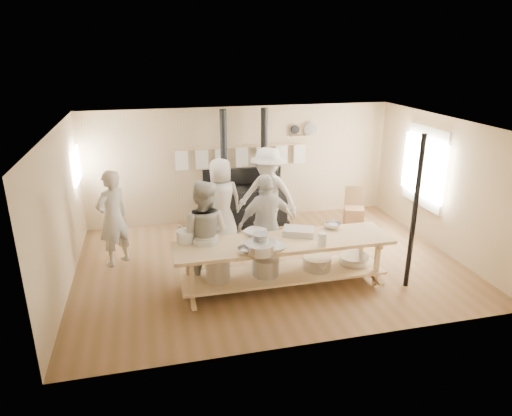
{
  "coord_description": "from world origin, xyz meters",
  "views": [
    {
      "loc": [
        -2.04,
        -7.44,
        3.86
      ],
      "look_at": [
        -0.2,
        0.2,
        1.05
      ],
      "focal_mm": 32.0,
      "sensor_mm": 36.0,
      "label": 1
    }
  ],
  "objects_px": {
    "stove": "(245,202)",
    "cook_center": "(221,201)",
    "prep_table": "(283,259)",
    "chair": "(354,215)",
    "cook_far_left": "(113,218)",
    "roasting_pan": "(299,231)",
    "cook_left": "(204,234)",
    "cook_right": "(266,224)",
    "cook_by_window": "(268,196)"
  },
  "relations": [
    {
      "from": "cook_by_window",
      "to": "chair",
      "type": "relative_size",
      "value": 2.2
    },
    {
      "from": "cook_center",
      "to": "chair",
      "type": "distance_m",
      "value": 3.09
    },
    {
      "from": "stove",
      "to": "cook_center",
      "type": "xyz_separation_m",
      "value": [
        -0.68,
        -0.91,
        0.36
      ]
    },
    {
      "from": "chair",
      "to": "roasting_pan",
      "type": "xyz_separation_m",
      "value": [
        -2.02,
        -2.08,
        0.64
      ]
    },
    {
      "from": "prep_table",
      "to": "cook_left",
      "type": "xyz_separation_m",
      "value": [
        -1.25,
        0.38,
        0.4
      ]
    },
    {
      "from": "chair",
      "to": "cook_right",
      "type": "bearing_deg",
      "value": -126.7
    },
    {
      "from": "cook_right",
      "to": "roasting_pan",
      "type": "distance_m",
      "value": 0.65
    },
    {
      "from": "cook_center",
      "to": "cook_by_window",
      "type": "xyz_separation_m",
      "value": [
        0.93,
        -0.15,
        0.1
      ]
    },
    {
      "from": "cook_center",
      "to": "chair",
      "type": "xyz_separation_m",
      "value": [
        3.02,
        0.16,
        -0.62
      ]
    },
    {
      "from": "cook_far_left",
      "to": "cook_by_window",
      "type": "distance_m",
      "value": 3.03
    },
    {
      "from": "stove",
      "to": "cook_far_left",
      "type": "xyz_separation_m",
      "value": [
        -2.75,
        -1.43,
        0.38
      ]
    },
    {
      "from": "cook_far_left",
      "to": "cook_right",
      "type": "bearing_deg",
      "value": 120.78
    },
    {
      "from": "cook_center",
      "to": "cook_right",
      "type": "height_order",
      "value": "cook_right"
    },
    {
      "from": "cook_center",
      "to": "roasting_pan",
      "type": "bearing_deg",
      "value": 107.89
    },
    {
      "from": "cook_by_window",
      "to": "roasting_pan",
      "type": "relative_size",
      "value": 3.83
    },
    {
      "from": "cook_right",
      "to": "cook_by_window",
      "type": "distance_m",
      "value": 1.34
    },
    {
      "from": "cook_left",
      "to": "cook_right",
      "type": "distance_m",
      "value": 1.17
    },
    {
      "from": "stove",
      "to": "cook_right",
      "type": "height_order",
      "value": "stove"
    },
    {
      "from": "cook_by_window",
      "to": "cook_left",
      "type": "bearing_deg",
      "value": -97.54
    },
    {
      "from": "stove",
      "to": "chair",
      "type": "xyz_separation_m",
      "value": [
        2.34,
        -0.75,
        -0.26
      ]
    },
    {
      "from": "cook_center",
      "to": "stove",
      "type": "bearing_deg",
      "value": -136.59
    },
    {
      "from": "stove",
      "to": "cook_center",
      "type": "distance_m",
      "value": 1.19
    },
    {
      "from": "cook_center",
      "to": "chair",
      "type": "relative_size",
      "value": 1.98
    },
    {
      "from": "cook_far_left",
      "to": "cook_center",
      "type": "relative_size",
      "value": 1.02
    },
    {
      "from": "stove",
      "to": "cook_center",
      "type": "bearing_deg",
      "value": -126.93
    },
    {
      "from": "roasting_pan",
      "to": "cook_left",
      "type": "bearing_deg",
      "value": 172.67
    },
    {
      "from": "stove",
      "to": "cook_far_left",
      "type": "height_order",
      "value": "stove"
    },
    {
      "from": "cook_left",
      "to": "cook_by_window",
      "type": "distance_m",
      "value": 2.17
    },
    {
      "from": "cook_far_left",
      "to": "cook_left",
      "type": "distance_m",
      "value": 1.93
    },
    {
      "from": "cook_center",
      "to": "cook_by_window",
      "type": "relative_size",
      "value": 0.9
    },
    {
      "from": "prep_table",
      "to": "roasting_pan",
      "type": "height_order",
      "value": "roasting_pan"
    },
    {
      "from": "cook_far_left",
      "to": "chair",
      "type": "height_order",
      "value": "cook_far_left"
    },
    {
      "from": "prep_table",
      "to": "cook_left",
      "type": "height_order",
      "value": "cook_left"
    },
    {
      "from": "cook_far_left",
      "to": "cook_left",
      "type": "relative_size",
      "value": 0.97
    },
    {
      "from": "cook_by_window",
      "to": "cook_far_left",
      "type": "bearing_deg",
      "value": -136.87
    },
    {
      "from": "stove",
      "to": "cook_by_window",
      "type": "distance_m",
      "value": 1.19
    },
    {
      "from": "prep_table",
      "to": "chair",
      "type": "distance_m",
      "value": 3.27
    },
    {
      "from": "stove",
      "to": "roasting_pan",
      "type": "relative_size",
      "value": 5.06
    },
    {
      "from": "cook_left",
      "to": "cook_center",
      "type": "distance_m",
      "value": 1.81
    },
    {
      "from": "stove",
      "to": "cook_center",
      "type": "height_order",
      "value": "stove"
    },
    {
      "from": "cook_by_window",
      "to": "prep_table",
      "type": "bearing_deg",
      "value": -61.21
    },
    {
      "from": "prep_table",
      "to": "roasting_pan",
      "type": "relative_size",
      "value": 7.01
    },
    {
      "from": "cook_by_window",
      "to": "chair",
      "type": "distance_m",
      "value": 2.23
    },
    {
      "from": "stove",
      "to": "prep_table",
      "type": "relative_size",
      "value": 0.72
    },
    {
      "from": "cook_center",
      "to": "cook_right",
      "type": "xyz_separation_m",
      "value": [
        0.57,
        -1.45,
        0.02
      ]
    },
    {
      "from": "chair",
      "to": "cook_far_left",
      "type": "bearing_deg",
      "value": -152.26
    },
    {
      "from": "prep_table",
      "to": "cook_far_left",
      "type": "xyz_separation_m",
      "value": [
        -2.75,
        1.59,
        0.38
      ]
    },
    {
      "from": "cook_left",
      "to": "stove",
      "type": "bearing_deg",
      "value": -90.8
    },
    {
      "from": "prep_table",
      "to": "roasting_pan",
      "type": "distance_m",
      "value": 0.54
    },
    {
      "from": "cook_far_left",
      "to": "roasting_pan",
      "type": "distance_m",
      "value": 3.38
    }
  ]
}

